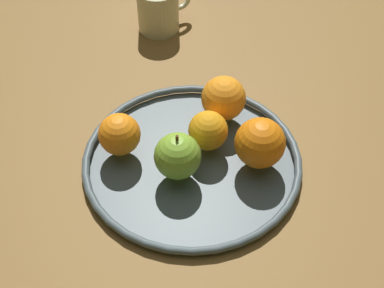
{
  "coord_description": "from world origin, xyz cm",
  "views": [
    {
      "loc": [
        -31.89,
        -47.58,
        67.26
      ],
      "look_at": [
        0.0,
        0.0,
        4.8
      ],
      "focal_mm": 52.81,
      "sensor_mm": 36.0,
      "label": 1
    }
  ],
  "objects_px": {
    "apple": "(178,156)",
    "orange_back_left": "(224,98)",
    "orange_front_right": "(260,143)",
    "ambient_mug": "(159,9)",
    "orange_front_left": "(119,134)",
    "fruit_bowl": "(192,161)",
    "orange_back_right": "(208,131)"
  },
  "relations": [
    {
      "from": "fruit_bowl",
      "to": "orange_back_right",
      "type": "relative_size",
      "value": 5.53
    },
    {
      "from": "fruit_bowl",
      "to": "apple",
      "type": "distance_m",
      "value": 0.06
    },
    {
      "from": "orange_back_right",
      "to": "ambient_mug",
      "type": "xyz_separation_m",
      "value": [
        0.11,
        0.32,
        -0.0
      ]
    },
    {
      "from": "orange_back_left",
      "to": "fruit_bowl",
      "type": "bearing_deg",
      "value": -152.21
    },
    {
      "from": "orange_back_right",
      "to": "orange_front_right",
      "type": "bearing_deg",
      "value": -57.21
    },
    {
      "from": "apple",
      "to": "orange_front_left",
      "type": "relative_size",
      "value": 1.2
    },
    {
      "from": "apple",
      "to": "ambient_mug",
      "type": "bearing_deg",
      "value": 62.49
    },
    {
      "from": "ambient_mug",
      "to": "orange_back_right",
      "type": "bearing_deg",
      "value": -108.84
    },
    {
      "from": "orange_front_right",
      "to": "ambient_mug",
      "type": "relative_size",
      "value": 0.66
    },
    {
      "from": "orange_back_left",
      "to": "orange_front_right",
      "type": "bearing_deg",
      "value": -97.08
    },
    {
      "from": "apple",
      "to": "orange_back_left",
      "type": "height_order",
      "value": "apple"
    },
    {
      "from": "orange_back_left",
      "to": "ambient_mug",
      "type": "distance_m",
      "value": 0.29
    },
    {
      "from": "apple",
      "to": "orange_front_left",
      "type": "distance_m",
      "value": 0.1
    },
    {
      "from": "fruit_bowl",
      "to": "orange_back_left",
      "type": "height_order",
      "value": "orange_back_left"
    },
    {
      "from": "orange_front_left",
      "to": "orange_front_right",
      "type": "bearing_deg",
      "value": -40.11
    },
    {
      "from": "orange_back_left",
      "to": "orange_front_left",
      "type": "bearing_deg",
      "value": 171.52
    },
    {
      "from": "apple",
      "to": "ambient_mug",
      "type": "xyz_separation_m",
      "value": [
        0.18,
        0.35,
        -0.01
      ]
    },
    {
      "from": "orange_back_right",
      "to": "orange_front_right",
      "type": "height_order",
      "value": "orange_front_right"
    },
    {
      "from": "apple",
      "to": "orange_back_left",
      "type": "relative_size",
      "value": 1.08
    },
    {
      "from": "fruit_bowl",
      "to": "orange_front_right",
      "type": "relative_size",
      "value": 4.43
    },
    {
      "from": "apple",
      "to": "orange_back_right",
      "type": "bearing_deg",
      "value": 16.78
    },
    {
      "from": "orange_back_right",
      "to": "ambient_mug",
      "type": "bearing_deg",
      "value": 71.16
    },
    {
      "from": "fruit_bowl",
      "to": "orange_back_left",
      "type": "distance_m",
      "value": 0.12
    },
    {
      "from": "orange_back_left",
      "to": "ambient_mug",
      "type": "xyz_separation_m",
      "value": [
        0.05,
        0.28,
        -0.01
      ]
    },
    {
      "from": "orange_back_right",
      "to": "ambient_mug",
      "type": "height_order",
      "value": "ambient_mug"
    },
    {
      "from": "fruit_bowl",
      "to": "ambient_mug",
      "type": "distance_m",
      "value": 0.37
    },
    {
      "from": "orange_back_right",
      "to": "orange_front_left",
      "type": "relative_size",
      "value": 0.95
    },
    {
      "from": "fruit_bowl",
      "to": "orange_front_right",
      "type": "xyz_separation_m",
      "value": [
        0.08,
        -0.06,
        0.05
      ]
    },
    {
      "from": "fruit_bowl",
      "to": "orange_back_right",
      "type": "height_order",
      "value": "orange_back_right"
    },
    {
      "from": "apple",
      "to": "orange_front_left",
      "type": "height_order",
      "value": "apple"
    },
    {
      "from": "fruit_bowl",
      "to": "ambient_mug",
      "type": "bearing_deg",
      "value": 66.29
    },
    {
      "from": "orange_front_left",
      "to": "orange_front_right",
      "type": "distance_m",
      "value": 0.21
    }
  ]
}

